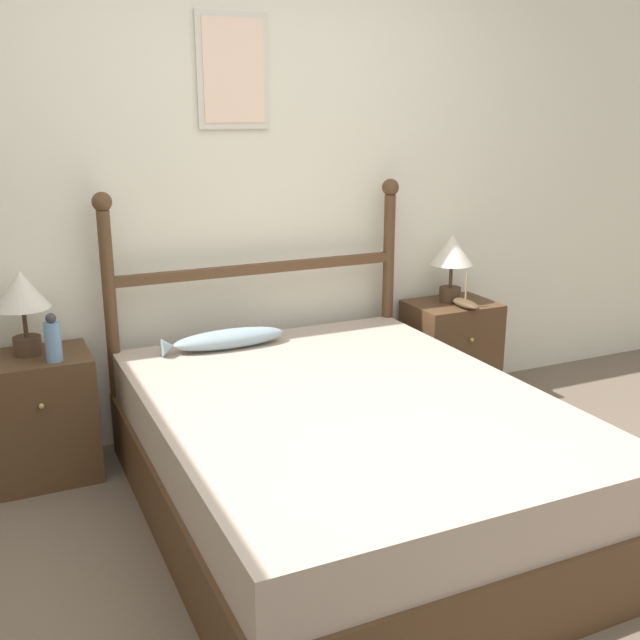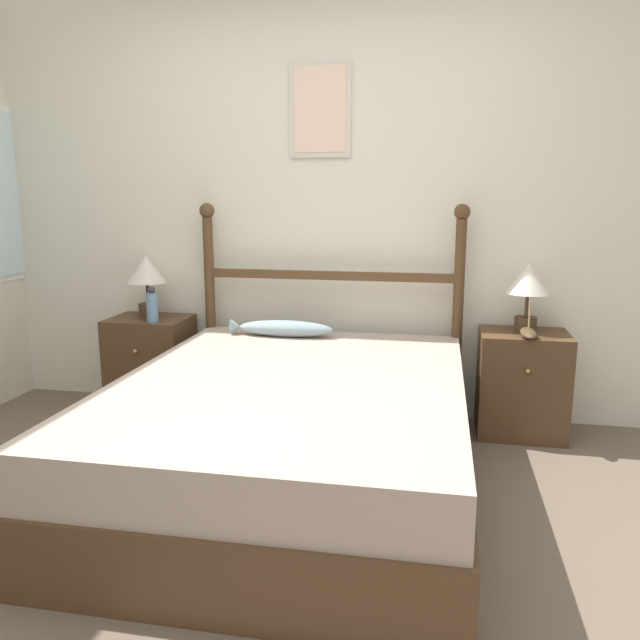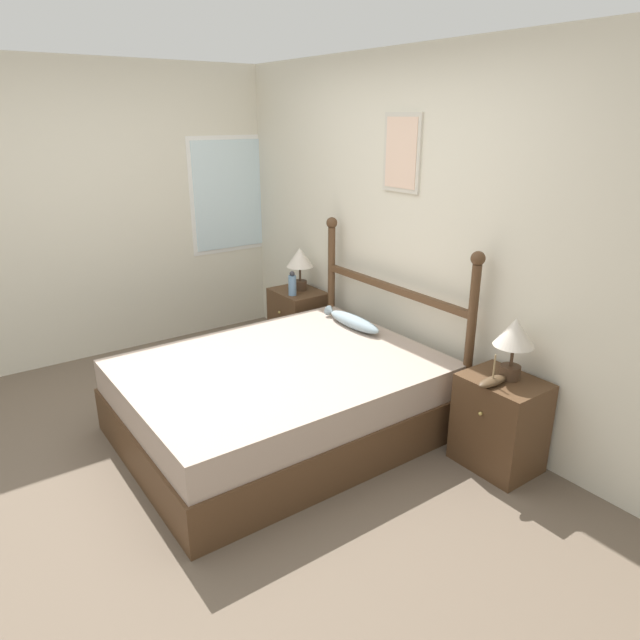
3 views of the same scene
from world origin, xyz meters
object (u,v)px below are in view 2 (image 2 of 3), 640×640
object	(u,v)px
bottle	(152,306)
fish_pillow	(283,328)
bed	(292,433)
nightstand_right	(522,384)
model_boat	(528,333)
table_lamp_right	(528,284)
table_lamp_left	(147,274)
nightstand_left	(151,364)

from	to	relation	value
bottle	fish_pillow	bearing A→B (deg)	2.72
bed	nightstand_right	bearing A→B (deg)	38.38
nightstand_right	bottle	world-z (taller)	bottle
model_boat	table_lamp_right	bearing A→B (deg)	88.82
fish_pillow	table_lamp_left	bearing A→B (deg)	173.02
nightstand_left	table_lamp_right	world-z (taller)	table_lamp_right
nightstand_right	bottle	bearing A→B (deg)	-177.11
bed	table_lamp_left	bearing A→B (deg)	140.87
table_lamp_right	model_boat	world-z (taller)	table_lamp_right
table_lamp_right	table_lamp_left	bearing A→B (deg)	179.90
nightstand_right	bottle	xyz separation A→B (m)	(-2.18, -0.11, 0.40)
bed	model_boat	xyz separation A→B (m)	(1.13, 0.78, 0.36)
table_lamp_left	nightstand_left	bearing A→B (deg)	-65.65
bottle	fish_pillow	distance (m)	0.81
bed	model_boat	size ratio (longest dim) A/B	8.80
table_lamp_left	model_boat	xyz separation A→B (m)	(2.28, -0.16, -0.25)
nightstand_right	fish_pillow	bearing A→B (deg)	-177.01
table_lamp_left	table_lamp_right	size ratio (longest dim) A/B	1.00
nightstand_right	bed	bearing A→B (deg)	-141.62
table_lamp_right	fish_pillow	size ratio (longest dim) A/B	0.62
fish_pillow	bottle	bearing A→B (deg)	-177.28
bottle	fish_pillow	xyz separation A→B (m)	(0.80, 0.04, -0.12)
bed	nightstand_left	xyz separation A→B (m)	(-1.13, 0.90, 0.03)
bed	bottle	distance (m)	1.38
model_boat	nightstand_right	bearing A→B (deg)	90.12
nightstand_right	table_lamp_right	xyz separation A→B (m)	(0.00, 0.03, 0.57)
nightstand_left	bed	bearing A→B (deg)	-38.38
bed	fish_pillow	bearing A→B (deg)	106.60
nightstand_left	table_lamp_right	size ratio (longest dim) A/B	1.54
bed	fish_pillow	world-z (taller)	fish_pillow
nightstand_right	model_boat	world-z (taller)	model_boat
table_lamp_right	fish_pillow	distance (m)	1.41
table_lamp_left	table_lamp_right	world-z (taller)	same
nightstand_left	model_boat	xyz separation A→B (m)	(2.26, -0.12, 0.32)
bed	table_lamp_left	size ratio (longest dim) A/B	5.33
fish_pillow	bed	bearing A→B (deg)	-73.40
bed	table_lamp_right	world-z (taller)	table_lamp_right
table_lamp_right	nightstand_left	bearing A→B (deg)	-179.12
table_lamp_right	model_boat	xyz separation A→B (m)	(-0.00, -0.16, -0.25)
bed	bottle	world-z (taller)	bottle
table_lamp_left	fish_pillow	xyz separation A→B (m)	(0.90, -0.11, -0.29)
bed	model_boat	distance (m)	1.42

